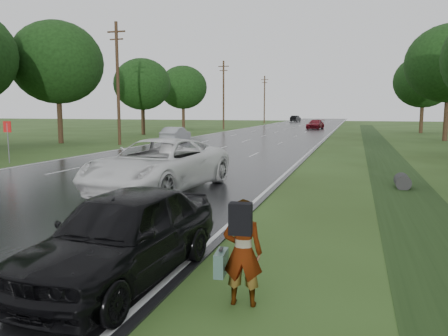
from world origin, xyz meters
TOP-DOWN VIEW (x-y plane):
  - road at (0.00, 45.00)m, footprint 14.00×180.00m
  - edge_stripe_east at (6.75, 45.00)m, footprint 0.12×180.00m
  - edge_stripe_west at (-6.75, 45.00)m, footprint 0.12×180.00m
  - center_line at (0.00, 45.00)m, footprint 0.12×180.00m
  - drainage_ditch at (11.50, 18.71)m, footprint 2.20×120.00m
  - road_sign at (-8.50, 12.00)m, footprint 0.50×0.06m
  - utility_pole_mid at (-9.20, 25.00)m, footprint 1.60×0.26m
  - utility_pole_far at (-9.20, 55.00)m, footprint 1.60×0.26m
  - utility_pole_distant at (-9.20, 85.00)m, footprint 1.60×0.26m
  - tree_east_f at (17.50, 52.00)m, footprint 7.20×7.20m
  - tree_west_c at (-15.00, 25.00)m, footprint 7.80×7.80m
  - tree_west_d at (-14.20, 39.00)m, footprint 6.60×6.60m
  - tree_west_f at (-14.80, 53.00)m, footprint 7.00×7.00m
  - pedestrian at (8.18, -1.33)m, footprint 0.77×0.64m
  - white_pickup at (3.00, 6.77)m, footprint 3.83×6.97m
  - dark_sedan at (6.00, -1.02)m, footprint 2.14×4.72m
  - silver_sedan at (-5.45, 28.14)m, footprint 1.63×4.24m
  - far_car_red at (3.84, 59.73)m, footprint 2.65×4.97m
  - far_car_dark at (-4.31, 98.48)m, footprint 2.20×4.56m

SIDE VIEW (x-z plane):
  - road at x=0.00m, z-range 0.00..0.04m
  - drainage_ditch at x=11.50m, z-range -0.24..0.32m
  - edge_stripe_east at x=6.75m, z-range 0.04..0.05m
  - edge_stripe_west at x=-6.75m, z-range 0.04..0.05m
  - center_line at x=0.00m, z-range 0.04..0.05m
  - far_car_red at x=3.84m, z-range 0.04..1.41m
  - silver_sedan at x=-5.45m, z-range 0.04..1.42m
  - far_car_dark at x=-4.31m, z-range 0.04..1.48m
  - dark_sedan at x=6.00m, z-range 0.04..1.61m
  - pedestrian at x=8.18m, z-range 0.03..1.66m
  - white_pickup at x=3.00m, z-range 0.04..1.89m
  - road_sign at x=-8.50m, z-range 0.49..2.79m
  - utility_pole_mid at x=-9.20m, z-range 0.20..10.20m
  - utility_pole_far at x=-9.20m, z-range 0.20..10.20m
  - utility_pole_distant at x=-9.20m, z-range 0.20..10.20m
  - tree_west_d at x=-14.20m, z-range 1.42..10.23m
  - tree_west_f at x=-14.80m, z-range 1.49..10.78m
  - tree_east_f at x=17.50m, z-range 1.56..11.18m
  - tree_west_c at x=-15.00m, z-range 1.70..12.13m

